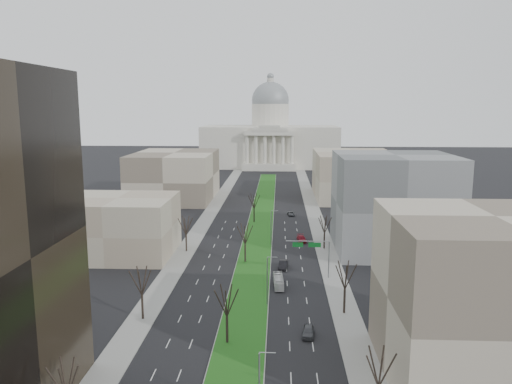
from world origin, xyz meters
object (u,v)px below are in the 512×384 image
(box_van, at_px, (279,281))
(car_grey_far, at_px, (291,214))
(car_grey_near, at_px, (308,331))
(car_red, at_px, (301,239))
(car_black, at_px, (283,265))

(box_van, bearing_deg, car_grey_far, 83.38)
(car_grey_near, bearing_deg, car_red, 95.23)
(car_grey_near, distance_m, car_grey_far, 87.69)
(car_red, distance_m, car_grey_far, 32.22)
(car_grey_near, distance_m, car_red, 55.55)
(car_black, height_order, car_red, car_black)
(car_black, distance_m, car_red, 23.15)
(car_grey_far, bearing_deg, car_black, -101.05)
(car_red, distance_m, box_van, 34.31)
(car_grey_far, bearing_deg, box_van, -101.41)
(car_grey_near, bearing_deg, car_grey_far, 97.04)
(car_red, bearing_deg, box_van, -105.45)
(car_red, bearing_deg, car_grey_far, 88.26)
(car_red, bearing_deg, car_grey_near, -96.67)
(car_red, xyz_separation_m, car_grey_far, (-2.03, 32.16, -0.15))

